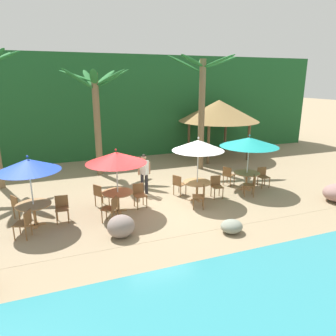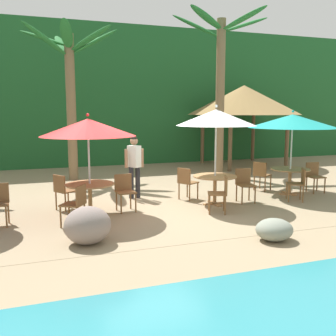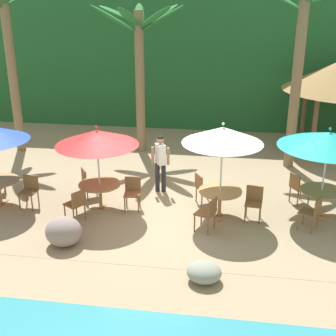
# 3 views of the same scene
# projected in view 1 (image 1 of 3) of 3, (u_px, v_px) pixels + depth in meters

# --- Properties ---
(ground_plane) EXTENTS (120.00, 120.00, 0.00)m
(ground_plane) POSITION_uv_depth(u_px,v_px,m) (155.00, 205.00, 11.80)
(ground_plane) COLOR #937F60
(terrace_deck) EXTENTS (18.00, 5.20, 0.01)m
(terrace_deck) POSITION_uv_depth(u_px,v_px,m) (155.00, 205.00, 11.80)
(terrace_deck) COLOR #937F60
(terrace_deck) RESTS_ON ground
(foliage_backdrop) EXTENTS (28.00, 2.40, 6.00)m
(foliage_backdrop) POSITION_uv_depth(u_px,v_px,m) (109.00, 106.00, 19.09)
(foliage_backdrop) COLOR #1E5628
(foliage_backdrop) RESTS_ON ground
(rock_seawall) EXTENTS (17.51, 2.47, 0.96)m
(rock_seawall) POSITION_uv_depth(u_px,v_px,m) (244.00, 217.00, 9.90)
(rock_seawall) COLOR gray
(rock_seawall) RESTS_ON ground
(umbrella_blue) EXTENTS (1.93, 1.93, 2.35)m
(umbrella_blue) POSITION_uv_depth(u_px,v_px,m) (28.00, 165.00, 9.60)
(umbrella_blue) COLOR silver
(umbrella_blue) RESTS_ON ground
(dining_table_blue) EXTENTS (1.10, 1.10, 0.74)m
(dining_table_blue) POSITION_uv_depth(u_px,v_px,m) (34.00, 208.00, 9.99)
(dining_table_blue) COLOR #A37547
(dining_table_blue) RESTS_ON ground
(chair_blue_seaward) EXTENTS (0.44, 0.45, 0.87)m
(chair_blue_seaward) POSITION_uv_depth(u_px,v_px,m) (62.00, 207.00, 10.34)
(chair_blue_seaward) COLOR brown
(chair_blue_seaward) RESTS_ON ground
(chair_blue_inland) EXTENTS (0.58, 0.58, 0.87)m
(chair_blue_inland) POSITION_uv_depth(u_px,v_px,m) (18.00, 205.00, 10.45)
(chair_blue_inland) COLOR brown
(chair_blue_inland) RESTS_ON ground
(chair_blue_left) EXTENTS (0.55, 0.55, 0.87)m
(chair_blue_left) POSITION_uv_depth(u_px,v_px,m) (25.00, 222.00, 9.20)
(chair_blue_left) COLOR brown
(chair_blue_left) RESTS_ON ground
(umbrella_red) EXTENTS (2.11, 2.11, 2.31)m
(umbrella_red) POSITION_uv_depth(u_px,v_px,m) (116.00, 158.00, 10.69)
(umbrella_red) COLOR silver
(umbrella_red) RESTS_ON ground
(dining_table_red) EXTENTS (1.10, 1.10, 0.74)m
(dining_table_red) POSITION_uv_depth(u_px,v_px,m) (118.00, 195.00, 11.07)
(dining_table_red) COLOR #A37547
(dining_table_red) RESTS_ON ground
(chair_red_seaward) EXTENTS (0.46, 0.47, 0.87)m
(chair_red_seaward) POSITION_uv_depth(u_px,v_px,m) (139.00, 193.00, 11.53)
(chair_red_seaward) COLOR brown
(chair_red_seaward) RESTS_ON ground
(chair_red_inland) EXTENTS (0.59, 0.58, 0.87)m
(chair_red_inland) POSITION_uv_depth(u_px,v_px,m) (100.00, 194.00, 11.51)
(chair_red_inland) COLOR brown
(chair_red_inland) RESTS_ON ground
(chair_red_left) EXTENTS (0.59, 0.58, 0.87)m
(chair_red_left) POSITION_uv_depth(u_px,v_px,m) (111.00, 207.00, 10.28)
(chair_red_left) COLOR brown
(chair_red_left) RESTS_ON ground
(umbrella_white) EXTENTS (1.99, 1.99, 2.52)m
(umbrella_white) POSITION_uv_depth(u_px,v_px,m) (198.00, 145.00, 11.73)
(umbrella_white) COLOR silver
(umbrella_white) RESTS_ON ground
(dining_table_white) EXTENTS (1.10, 1.10, 0.74)m
(dining_table_white) POSITION_uv_depth(u_px,v_px,m) (197.00, 185.00, 12.16)
(dining_table_white) COLOR #A37547
(dining_table_white) RESTS_ON ground
(chair_white_seaward) EXTENTS (0.46, 0.47, 0.87)m
(chair_white_seaward) POSITION_uv_depth(u_px,v_px,m) (216.00, 185.00, 12.48)
(chair_white_seaward) COLOR brown
(chair_white_seaward) RESTS_ON ground
(chair_white_inland) EXTENTS (0.58, 0.58, 0.87)m
(chair_white_inland) POSITION_uv_depth(u_px,v_px,m) (179.00, 184.00, 12.64)
(chair_white_inland) COLOR brown
(chair_white_inland) RESTS_ON ground
(chair_white_left) EXTENTS (0.56, 0.55, 0.87)m
(chair_white_left) POSITION_uv_depth(u_px,v_px,m) (201.00, 195.00, 11.37)
(chair_white_left) COLOR brown
(chair_white_left) RESTS_ON ground
(umbrella_teal) EXTENTS (2.44, 2.44, 2.38)m
(umbrella_teal) POSITION_uv_depth(u_px,v_px,m) (249.00, 142.00, 12.97)
(umbrella_teal) COLOR silver
(umbrella_teal) RESTS_ON ground
(dining_table_teal) EXTENTS (1.10, 1.10, 0.74)m
(dining_table_teal) POSITION_uv_depth(u_px,v_px,m) (247.00, 175.00, 13.37)
(dining_table_teal) COLOR #A37547
(dining_table_teal) RESTS_ON ground
(chair_teal_seaward) EXTENTS (0.45, 0.46, 0.87)m
(chair_teal_seaward) POSITION_uv_depth(u_px,v_px,m) (263.00, 175.00, 13.71)
(chair_teal_seaward) COLOR brown
(chair_teal_seaward) RESTS_ON ground
(chair_teal_inland) EXTENTS (0.58, 0.58, 0.87)m
(chair_teal_inland) POSITION_uv_depth(u_px,v_px,m) (228.00, 174.00, 13.86)
(chair_teal_inland) COLOR brown
(chair_teal_inland) RESTS_ON ground
(chair_teal_left) EXTENTS (0.57, 0.57, 0.87)m
(chair_teal_left) POSITION_uv_depth(u_px,v_px,m) (251.00, 184.00, 12.58)
(chair_teal_left) COLOR brown
(chair_teal_left) RESTS_ON ground
(palm_tree_second) EXTENTS (3.23, 3.28, 5.11)m
(palm_tree_second) POSITION_uv_depth(u_px,v_px,m) (96.00, 102.00, 14.71)
(palm_tree_second) COLOR brown
(palm_tree_second) RESTS_ON ground
(palm_tree_third) EXTENTS (3.46, 3.42, 5.79)m
(palm_tree_third) POSITION_uv_depth(u_px,v_px,m) (202.00, 95.00, 15.63)
(palm_tree_third) COLOR brown
(palm_tree_third) RESTS_ON ground
(palapa_hut) EXTENTS (4.79, 4.79, 3.44)m
(palapa_hut) POSITION_uv_depth(u_px,v_px,m) (219.00, 111.00, 18.47)
(palapa_hut) COLOR brown
(palapa_hut) RESTS_ON ground
(waiter_in_white) EXTENTS (0.52, 0.39, 1.70)m
(waiter_in_white) POSITION_uv_depth(u_px,v_px,m) (144.00, 171.00, 12.68)
(waiter_in_white) COLOR #232328
(waiter_in_white) RESTS_ON ground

